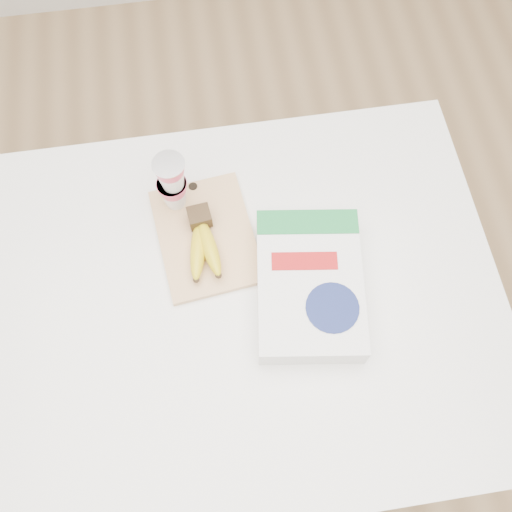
{
  "coord_description": "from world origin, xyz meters",
  "views": [
    {
      "loc": [
        0.08,
        -0.4,
        2.11
      ],
      "look_at": [
        0.15,
        0.07,
        1.03
      ],
      "focal_mm": 40.0,
      "sensor_mm": 36.0,
      "label": 1
    }
  ],
  "objects_px": {
    "table": "(207,362)",
    "cutting_board": "(206,236)",
    "yogurt_stack": "(172,182)",
    "bananas": "(203,242)",
    "cereal_box": "(309,285)"
  },
  "relations": [
    {
      "from": "yogurt_stack",
      "to": "cereal_box",
      "type": "distance_m",
      "value": 0.36
    },
    {
      "from": "yogurt_stack",
      "to": "table",
      "type": "bearing_deg",
      "value": -90.02
    },
    {
      "from": "table",
      "to": "cutting_board",
      "type": "height_order",
      "value": "cutting_board"
    },
    {
      "from": "table",
      "to": "cutting_board",
      "type": "xyz_separation_m",
      "value": [
        0.05,
        0.15,
        0.5
      ]
    },
    {
      "from": "cutting_board",
      "to": "table",
      "type": "bearing_deg",
      "value": -116.09
    },
    {
      "from": "table",
      "to": "cutting_board",
      "type": "distance_m",
      "value": 0.53
    },
    {
      "from": "cutting_board",
      "to": "yogurt_stack",
      "type": "distance_m",
      "value": 0.14
    },
    {
      "from": "cereal_box",
      "to": "table",
      "type": "bearing_deg",
      "value": -172.97
    },
    {
      "from": "cutting_board",
      "to": "bananas",
      "type": "distance_m",
      "value": 0.04
    },
    {
      "from": "yogurt_stack",
      "to": "bananas",
      "type": "bearing_deg",
      "value": -68.54
    },
    {
      "from": "table",
      "to": "cutting_board",
      "type": "relative_size",
      "value": 4.8
    },
    {
      "from": "cutting_board",
      "to": "bananas",
      "type": "xyz_separation_m",
      "value": [
        -0.01,
        -0.03,
        0.03
      ]
    },
    {
      "from": "cutting_board",
      "to": "yogurt_stack",
      "type": "bearing_deg",
      "value": 114.24
    },
    {
      "from": "cutting_board",
      "to": "bananas",
      "type": "bearing_deg",
      "value": -112.17
    },
    {
      "from": "table",
      "to": "bananas",
      "type": "xyz_separation_m",
      "value": [
        0.05,
        0.12,
        0.53
      ]
    }
  ]
}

